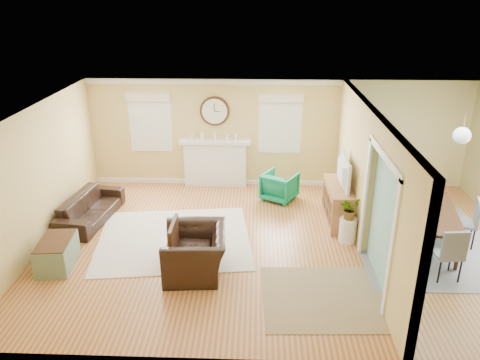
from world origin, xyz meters
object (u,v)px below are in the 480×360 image
dining_table (425,227)px  credenza (338,203)px  green_chair (280,186)px  eames_chair (195,252)px  sofa (90,208)px

dining_table → credenza: bearing=71.0°
green_chair → eames_chair: bearing=92.2°
green_chair → dining_table: bearing=174.1°
sofa → green_chair: green_chair is taller
sofa → eames_chair: bearing=-120.2°
eames_chair → green_chair: 3.42m
credenza → dining_table: 1.75m
sofa → eames_chair: size_ratio=1.60×
eames_chair → dining_table: size_ratio=0.60×
dining_table → sofa: bearing=94.3°
eames_chair → dining_table: eames_chair is taller
sofa → dining_table: dining_table is taller
eames_chair → dining_table: 4.39m
credenza → sofa: bearing=-178.2°
credenza → green_chair: bearing=138.3°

